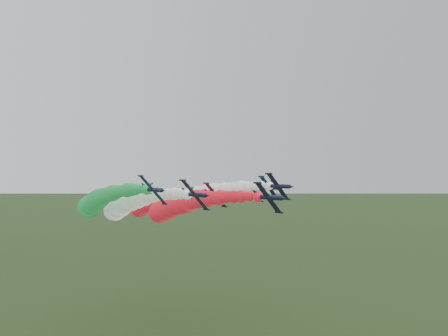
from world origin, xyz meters
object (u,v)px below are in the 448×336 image
(jet_lead, at_px, (175,207))
(jet_outer_right, at_px, (193,198))
(jet_outer_left, at_px, (98,201))
(jet_inner_left, at_px, (125,205))
(jet_trail, at_px, (152,203))
(jet_inner_right, at_px, (192,198))

(jet_lead, distance_m, jet_outer_right, 27.81)
(jet_lead, bearing_deg, jet_outer_left, 131.72)
(jet_inner_left, bearing_deg, jet_outer_right, 18.98)
(jet_trail, bearing_deg, jet_inner_right, -65.02)
(jet_inner_right, distance_m, jet_trail, 16.78)
(jet_inner_left, bearing_deg, jet_outer_left, 123.39)
(jet_outer_left, bearing_deg, jet_inner_left, -56.61)
(jet_lead, bearing_deg, jet_inner_right, 42.08)
(jet_outer_left, bearing_deg, jet_lead, -48.28)
(jet_outer_left, height_order, jet_outer_right, jet_outer_left)
(jet_outer_left, bearing_deg, jet_inner_right, -14.61)
(jet_trail, bearing_deg, jet_lead, -101.26)
(jet_trail, bearing_deg, jet_inner_left, -136.25)
(jet_lead, xyz_separation_m, jet_trail, (5.19, 26.09, -0.65))
(jet_trail, bearing_deg, jet_outer_left, -160.74)
(jet_lead, bearing_deg, jet_outer_right, 48.01)
(jet_inner_right, bearing_deg, jet_inner_left, -178.53)
(jet_inner_left, relative_size, jet_trail, 1.00)
(jet_inner_left, bearing_deg, jet_lead, -43.02)
(jet_inner_right, xyz_separation_m, jet_outer_left, (-28.71, 7.48, -0.29))
(jet_outer_left, relative_size, jet_trail, 1.00)
(jet_inner_left, distance_m, jet_outer_right, 31.49)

